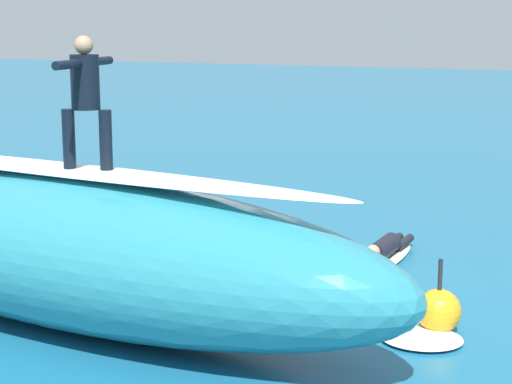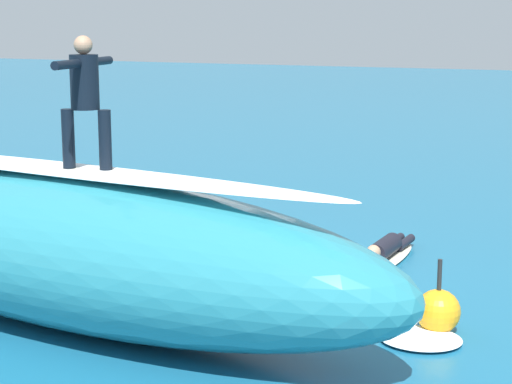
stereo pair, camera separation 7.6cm
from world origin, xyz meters
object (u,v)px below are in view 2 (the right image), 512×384
object	(u,v)px
surfer_riding	(85,92)
surfboard_paddling	(384,260)
surfer_paddling	(387,247)
buoy_marker	(438,311)
surfboard_riding	(88,172)

from	to	relation	value
surfer_riding	surfboard_paddling	xyz separation A→B (m)	(-2.35, -4.54, -2.92)
surfer_paddling	buoy_marker	size ratio (longest dim) A/B	1.96
surfboard_riding	surfer_riding	xyz separation A→B (m)	(0.00, -0.00, 0.97)
buoy_marker	surfer_riding	bearing A→B (deg)	22.99
surfer_riding	buoy_marker	world-z (taller)	surfer_riding
surfer_paddling	buoy_marker	world-z (taller)	buoy_marker
surfboard_riding	surfboard_paddling	distance (m)	5.47
surfboard_riding	surfer_paddling	xyz separation A→B (m)	(-2.35, -4.68, -1.76)
surfboard_riding	buoy_marker	world-z (taller)	surfboard_riding
surfer_paddling	buoy_marker	bearing A→B (deg)	28.43
surfer_riding	buoy_marker	distance (m)	5.06
surfer_riding	buoy_marker	bearing A→B (deg)	-168.93
surfboard_riding	buoy_marker	size ratio (longest dim) A/B	1.94
surfboard_riding	surfer_paddling	distance (m)	5.53
surfer_riding	surfboard_riding	bearing A→B (deg)	85.21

